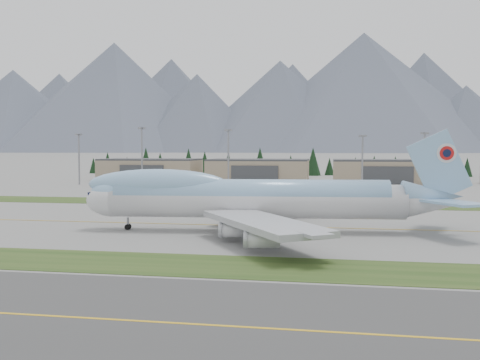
% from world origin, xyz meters
% --- Properties ---
extents(ground, '(7000.00, 7000.00, 0.00)m').
position_xyz_m(ground, '(0.00, 0.00, 0.00)').
color(ground, slate).
rests_on(ground, ground).
extents(grass_strip_near, '(400.00, 14.00, 0.08)m').
position_xyz_m(grass_strip_near, '(0.00, -38.00, 0.00)').
color(grass_strip_near, '#264117').
rests_on(grass_strip_near, ground).
extents(grass_strip_far, '(400.00, 18.00, 0.08)m').
position_xyz_m(grass_strip_far, '(0.00, 45.00, 0.00)').
color(grass_strip_far, '#264117').
rests_on(grass_strip_far, ground).
extents(asphalt_taxiway, '(400.00, 32.00, 0.04)m').
position_xyz_m(asphalt_taxiway, '(0.00, -62.00, 0.00)').
color(asphalt_taxiway, '#3B3B3B').
rests_on(asphalt_taxiway, ground).
extents(taxiway_line_main, '(400.00, 0.40, 0.02)m').
position_xyz_m(taxiway_line_main, '(0.00, 0.00, 0.00)').
color(taxiway_line_main, gold).
rests_on(taxiway_line_main, ground).
extents(taxiway_line_near, '(400.00, 0.40, 0.02)m').
position_xyz_m(taxiway_line_near, '(0.00, -62.00, 0.00)').
color(taxiway_line_near, gold).
rests_on(taxiway_line_near, ground).
extents(boeing_747_freighter, '(74.69, 64.24, 19.66)m').
position_xyz_m(boeing_747_freighter, '(5.13, -6.92, 6.48)').
color(boeing_747_freighter, silver).
rests_on(boeing_747_freighter, ground).
extents(hangar_left, '(48.00, 26.60, 10.80)m').
position_xyz_m(hangar_left, '(-70.00, 149.90, 5.39)').
color(hangar_left, gray).
rests_on(hangar_left, ground).
extents(hangar_center, '(48.00, 26.60, 10.80)m').
position_xyz_m(hangar_center, '(-15.00, 149.90, 5.39)').
color(hangar_center, gray).
rests_on(hangar_center, ground).
extents(hangar_right, '(48.00, 26.60, 10.80)m').
position_xyz_m(hangar_right, '(45.00, 149.90, 5.39)').
color(hangar_right, gray).
rests_on(hangar_right, ground).
extents(floodlight_masts, '(193.54, 7.95, 24.99)m').
position_xyz_m(floodlight_masts, '(1.55, 109.76, 15.93)').
color(floodlight_masts, gray).
rests_on(floodlight_masts, ground).
extents(service_vehicle_a, '(1.70, 4.01, 1.35)m').
position_xyz_m(service_vehicle_a, '(-38.17, 124.09, 0.00)').
color(service_vehicle_a, silver).
rests_on(service_vehicle_a, ground).
extents(service_vehicle_b, '(4.13, 3.31, 1.32)m').
position_xyz_m(service_vehicle_b, '(12.38, 126.44, 0.00)').
color(service_vehicle_b, gold).
rests_on(service_vehicle_b, ground).
extents(service_vehicle_c, '(1.92, 4.46, 1.28)m').
position_xyz_m(service_vehicle_c, '(46.12, 139.92, 0.00)').
color(service_vehicle_c, '#B2B3B7').
rests_on(service_vehicle_c, ground).
extents(conifer_belt, '(269.62, 15.65, 16.68)m').
position_xyz_m(conifer_belt, '(-2.79, 211.89, 7.12)').
color(conifer_belt, black).
rests_on(conifer_belt, ground).
extents(mountain_ridge_front, '(4227.75, 1208.69, 505.62)m').
position_xyz_m(mountain_ridge_front, '(-17.98, 2182.12, 228.96)').
color(mountain_ridge_front, '#454F5C').
rests_on(mountain_ridge_front, ground).
extents(mountain_ridge_rear, '(4410.04, 1064.65, 532.33)m').
position_xyz_m(mountain_ridge_rear, '(92.43, 2900.00, 257.72)').
color(mountain_ridge_rear, '#454F5C').
rests_on(mountain_ridge_rear, ground).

